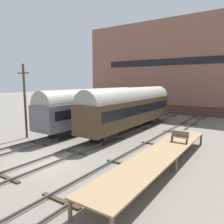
# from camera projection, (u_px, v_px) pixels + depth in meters

# --- Properties ---
(ground_plane) EXTENTS (200.00, 200.00, 0.00)m
(ground_plane) POSITION_uv_depth(u_px,v_px,m) (46.00, 164.00, 16.09)
(ground_plane) COLOR #6B665B
(track_left) EXTENTS (2.60, 60.00, 0.26)m
(track_left) POSITION_uv_depth(u_px,v_px,m) (8.00, 150.00, 18.70)
(track_left) COLOR #4C4742
(track_left) RESTS_ON ground
(track_middle) EXTENTS (2.60, 60.00, 0.26)m
(track_middle) POSITION_uv_depth(u_px,v_px,m) (45.00, 162.00, 16.07)
(track_middle) COLOR #4C4742
(track_middle) RESTS_ON ground
(track_right) EXTENTS (2.60, 60.00, 0.26)m
(track_right) POSITION_uv_depth(u_px,v_px,m) (97.00, 177.00, 13.43)
(track_right) COLOR #4C4742
(track_right) RESTS_ON ground
(train_car_grey) EXTENTS (3.09, 17.12, 5.11)m
(train_car_grey) POSITION_uv_depth(u_px,v_px,m) (94.00, 106.00, 28.08)
(train_car_grey) COLOR black
(train_car_grey) RESTS_ON ground
(train_car_brown) EXTENTS (2.99, 17.61, 5.29)m
(train_car_brown) POSITION_uv_depth(u_px,v_px,m) (131.00, 106.00, 26.46)
(train_car_brown) COLOR black
(train_car_brown) RESTS_ON ground
(station_platform) EXTENTS (2.47, 15.85, 1.10)m
(station_platform) POSITION_uv_depth(u_px,v_px,m) (161.00, 154.00, 15.16)
(station_platform) COLOR #8C704C
(station_platform) RESTS_ON ground
(bench) EXTENTS (1.40, 0.40, 0.91)m
(bench) POSITION_uv_depth(u_px,v_px,m) (180.00, 136.00, 17.71)
(bench) COLOR brown
(bench) RESTS_ON station_platform
(utility_pole) EXTENTS (1.80, 0.24, 7.80)m
(utility_pole) POSITION_uv_depth(u_px,v_px,m) (25.00, 100.00, 22.89)
(utility_pole) COLOR #473828
(utility_pole) RESTS_ON ground
(warehouse_building) EXTENTS (34.24, 10.96, 17.36)m
(warehouse_building) POSITION_uv_depth(u_px,v_px,m) (174.00, 68.00, 44.74)
(warehouse_building) COLOR #4F342A
(warehouse_building) RESTS_ON ground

